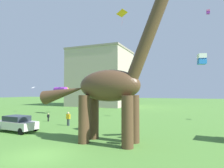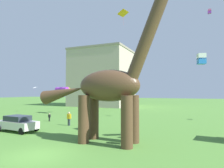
# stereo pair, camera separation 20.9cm
# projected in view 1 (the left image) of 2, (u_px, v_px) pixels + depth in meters

# --- Properties ---
(ground_plane) EXTENTS (240.00, 240.00, 0.00)m
(ground_plane) POSITION_uv_depth(u_px,v_px,m) (39.00, 155.00, 12.00)
(ground_plane) COLOR #4C7F33
(dinosaur_sculpture) EXTENTS (11.54, 2.44, 12.06)m
(dinosaur_sculpture) POSITION_uv_depth(u_px,v_px,m) (108.00, 86.00, 15.18)
(dinosaur_sculpture) COLOR #513823
(dinosaur_sculpture) RESTS_ON ground_plane
(parked_sedan_left) EXTENTS (4.31, 2.06, 1.55)m
(parked_sedan_left) POSITION_uv_depth(u_px,v_px,m) (17.00, 123.00, 19.24)
(parked_sedan_left) COLOR silver
(parked_sedan_left) RESTS_ON ground_plane
(person_photographer) EXTENTS (0.39, 0.17, 1.05)m
(person_photographer) POSITION_uv_depth(u_px,v_px,m) (48.00, 117.00, 25.99)
(person_photographer) COLOR black
(person_photographer) RESTS_ON ground_plane
(person_strolling_adult) EXTENTS (0.59, 0.26, 1.57)m
(person_strolling_adult) POSITION_uv_depth(u_px,v_px,m) (68.00, 117.00, 22.67)
(person_strolling_adult) COLOR #2D3347
(person_strolling_adult) RESTS_ON ground_plane
(kite_high_right) EXTENTS (0.84, 0.68, 0.97)m
(kite_high_right) POSITION_uv_depth(u_px,v_px,m) (33.00, 88.00, 37.98)
(kite_high_right) COLOR white
(kite_mid_right) EXTENTS (1.46, 1.86, 2.20)m
(kite_mid_right) POSITION_uv_depth(u_px,v_px,m) (122.00, 13.00, 30.47)
(kite_mid_right) COLOR orange
(kite_near_low) EXTENTS (3.18, 3.00, 0.90)m
(kite_near_low) POSITION_uv_depth(u_px,v_px,m) (62.00, 89.00, 35.36)
(kite_near_low) COLOR purple
(kite_far_left) EXTENTS (0.42, 0.42, 0.57)m
(kite_far_left) POSITION_uv_depth(u_px,v_px,m) (208.00, 12.00, 26.24)
(kite_far_left) COLOR pink
(kite_near_high) EXTENTS (0.57, 0.57, 0.66)m
(kite_near_high) POSITION_uv_depth(u_px,v_px,m) (202.00, 59.00, 12.46)
(kite_near_high) COLOR white
(background_building_block) EXTENTS (15.79, 13.98, 15.92)m
(background_building_block) POSITION_uv_depth(u_px,v_px,m) (101.00, 78.00, 56.42)
(background_building_block) COLOR #B7A893
(background_building_block) RESTS_ON ground_plane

